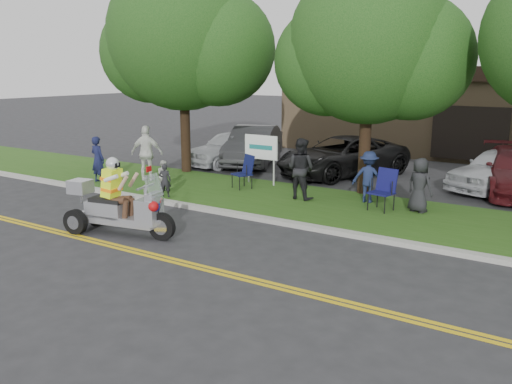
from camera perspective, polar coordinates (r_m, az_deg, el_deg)
The scene contains 23 objects.
ground at distance 11.52m, azimuth -4.86°, elevation -7.04°, with size 120.00×120.00×0.00m, color #28282B.
centerline_near at distance 11.09m, azimuth -6.71°, elevation -7.85°, with size 60.00×0.10×0.01m, color gold.
centerline_far at distance 11.21m, azimuth -6.18°, elevation -7.61°, with size 60.00×0.10×0.01m, color gold.
curb at distance 13.92m, azimuth 2.82°, elevation -3.21°, with size 60.00×0.25×0.12m, color #A8A89E.
grass_verge at distance 15.75m, azimuth 6.74°, elevation -1.38°, with size 60.00×4.00×0.10m, color #285215.
commercial_building at distance 27.98m, azimuth 23.38°, elevation 7.96°, with size 18.00×8.20×4.00m.
tree_left at distance 20.37m, azimuth -7.52°, elevation 15.42°, with size 6.62×5.40×7.78m.
tree_mid at distance 16.92m, azimuth 12.02°, elevation 14.38°, with size 5.88×4.80×7.05m.
business_sign at distance 18.10m, azimuth 0.54°, elevation 4.45°, with size 1.25×0.06×1.75m.
trike_scooter at distance 13.39m, azimuth -14.47°, elevation -1.61°, with size 2.87×1.16×1.88m.
lawn_chair_a at distance 17.56m, azimuth -1.14°, elevation 2.38°, with size 0.77×0.78×1.08m.
lawn_chair_b at distance 15.23m, azimuth 13.35°, elevation 0.53°, with size 0.71×0.73×1.14m.
spectator_adult_left at distance 19.23m, azimuth -16.32°, elevation 3.32°, with size 0.57×0.38×1.57m, color #15193C.
spectator_adult_mid at distance 16.10m, azimuth 4.72°, elevation 2.47°, with size 0.88×0.69×1.82m, color black.
spectator_adult_right at distance 19.13m, azimuth -11.41°, elevation 4.04°, with size 1.11×0.46×1.90m, color white.
spectator_chair_a at distance 15.98m, azimuth 11.77°, elevation 1.57°, with size 0.96×0.55×1.49m, color #1A2449.
spectator_chair_b at distance 15.23m, azimuth 16.83°, elevation 0.70°, with size 0.72×0.47×1.48m, color black.
child_left at distance 16.55m, azimuth -9.56°, elevation 1.21°, with size 0.37×0.24×1.02m, color black.
child_right at distance 17.55m, azimuth -9.68°, elevation 1.77°, with size 0.47×0.36×0.96m, color silver.
parked_car_far_left at distance 22.43m, azimuth -2.66°, elevation 4.68°, with size 1.68×4.19×1.43m, color silver.
parked_car_left at distance 22.49m, azimuth -0.28°, elevation 4.91°, with size 1.67×4.79×1.58m, color #2F2F32.
parked_car_mid at distance 20.42m, azimuth 9.10°, elevation 3.74°, with size 2.40×5.20×1.45m, color black.
parked_car_far_right at distance 19.32m, azimuth 24.44°, elevation 2.20°, with size 1.69×4.21×1.43m, color silver.
Camera 1 is at (6.66, -8.54, 3.92)m, focal length 38.00 mm.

